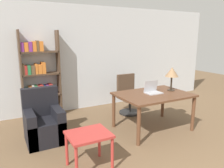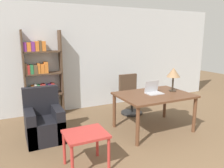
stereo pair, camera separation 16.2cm
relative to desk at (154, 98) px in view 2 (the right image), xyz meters
The scene contains 8 objects.
wall_back 2.20m from the desk, 105.10° to the left, with size 8.00×0.06×2.70m.
desk is the anchor object (origin of this frame).
laptop 0.16m from the desk, 71.60° to the left, with size 0.33×0.25×0.26m.
table_lamp 0.70m from the desk, ahead, with size 0.28×0.28×0.51m.
office_chair 1.13m from the desk, 85.05° to the left, with size 0.54×0.54×0.98m.
side_table_blue 1.86m from the desk, 157.93° to the right, with size 0.61×0.52×0.55m.
armchair 2.21m from the desk, 166.35° to the left, with size 0.66×0.69×0.98m.
bookshelf 2.69m from the desk, 136.88° to the left, with size 0.88×0.28×2.06m.
Camera 2 is at (-2.09, -0.99, 1.91)m, focal length 35.00 mm.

